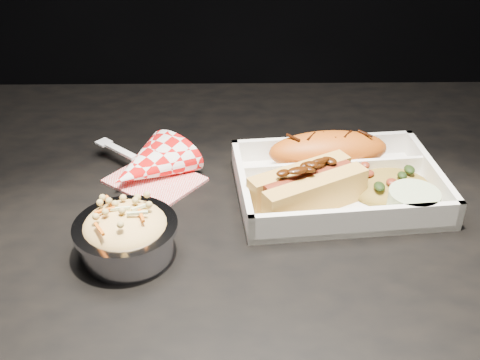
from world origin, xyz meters
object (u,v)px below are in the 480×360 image
dining_table (274,272)px  foil_coleslaw_cup (126,232)px  napkin_fork (147,167)px  food_tray (337,187)px  hotdog (308,185)px  fried_pastry (328,150)px

dining_table → foil_coleslaw_cup: foil_coleslaw_cup is taller
dining_table → napkin_fork: (-0.16, 0.09, 0.11)m
food_tray → foil_coleslaw_cup: foil_coleslaw_cup is taller
food_tray → napkin_fork: size_ratio=1.66×
dining_table → hotdog: (0.04, 0.01, 0.12)m
dining_table → hotdog: size_ratio=8.09×
food_tray → hotdog: bearing=-149.2°
food_tray → napkin_fork: 0.25m
dining_table → fried_pastry: size_ratio=7.54×
hotdog → napkin_fork: (-0.20, 0.07, -0.02)m
foil_coleslaw_cup → napkin_fork: size_ratio=0.70×
fried_pastry → food_tray: bearing=-84.3°
fried_pastry → napkin_fork: (-0.24, -0.01, -0.02)m
food_tray → napkin_fork: (-0.24, 0.04, 0.01)m
hotdog → napkin_fork: bearing=131.0°
dining_table → food_tray: food_tray is taller
dining_table → foil_coleslaw_cup: size_ratio=10.64×
food_tray → foil_coleslaw_cup: (-0.25, -0.12, 0.02)m
hotdog → food_tray: bearing=7.5°
hotdog → foil_coleslaw_cup: (-0.21, -0.09, -0.00)m
fried_pastry → foil_coleslaw_cup: size_ratio=1.41×
hotdog → foil_coleslaw_cup: size_ratio=1.31×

